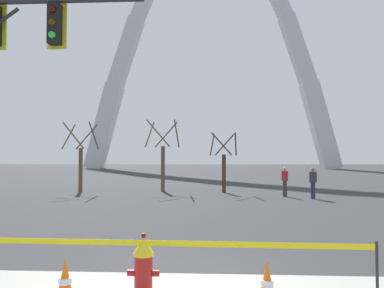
% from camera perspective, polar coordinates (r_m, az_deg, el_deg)
% --- Properties ---
extents(ground_plane, '(240.00, 240.00, 0.00)m').
position_cam_1_polar(ground_plane, '(6.94, -1.05, -19.50)').
color(ground_plane, '#333335').
extents(fire_hydrant, '(0.46, 0.48, 0.99)m').
position_cam_1_polar(fire_hydrant, '(5.87, -7.19, -18.00)').
color(fire_hydrant, '#5E0F0D').
rests_on(fire_hydrant, ground).
extents(caution_tape_barrier, '(5.97, 0.19, 0.94)m').
position_cam_1_polar(caution_tape_barrier, '(5.73, -4.55, -16.41)').
color(caution_tape_barrier, '#232326').
rests_on(caution_tape_barrier, ground).
extents(traffic_cone_by_hydrant, '(0.36, 0.36, 0.73)m').
position_cam_1_polar(traffic_cone_by_hydrant, '(5.54, 11.07, -20.13)').
color(traffic_cone_by_hydrant, black).
rests_on(traffic_cone_by_hydrant, ground).
extents(traffic_cone_mid_sidewalk, '(0.36, 0.36, 0.73)m').
position_cam_1_polar(traffic_cone_mid_sidewalk, '(5.79, -18.30, -19.24)').
color(traffic_cone_mid_sidewalk, black).
rests_on(traffic_cone_mid_sidewalk, ground).
extents(monument_arch, '(48.97, 3.20, 50.01)m').
position_cam_1_polar(monument_arch, '(76.63, 2.76, 12.76)').
color(monument_arch, silver).
rests_on(monument_arch, ground).
extents(tree_far_left, '(1.95, 1.96, 4.23)m').
position_cam_1_polar(tree_far_left, '(24.49, -16.17, -2.46)').
color(tree_far_left, brown).
rests_on(tree_far_left, ground).
extents(tree_left_mid, '(2.03, 2.05, 4.42)m').
position_cam_1_polar(tree_left_mid, '(24.00, -4.34, -2.34)').
color(tree_left_mid, brown).
rests_on(tree_left_mid, ground).
extents(tree_center_left, '(1.67, 1.68, 3.59)m').
position_cam_1_polar(tree_center_left, '(23.26, 4.74, -3.26)').
color(tree_center_left, '#473323').
rests_on(tree_center_left, ground).
extents(pedestrian_walking_left, '(0.34, 0.22, 1.59)m').
position_cam_1_polar(pedestrian_walking_left, '(20.67, 17.48, -5.48)').
color(pedestrian_walking_left, '#232847').
rests_on(pedestrian_walking_left, ground).
extents(pedestrian_standing_center, '(0.29, 0.38, 1.59)m').
position_cam_1_polar(pedestrian_standing_center, '(21.39, 13.59, -5.40)').
color(pedestrian_standing_center, '#38383D').
rests_on(pedestrian_standing_center, ground).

